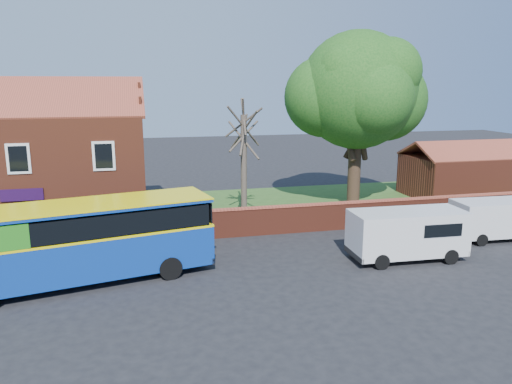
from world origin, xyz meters
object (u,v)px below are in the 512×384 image
object	(u,v)px
bus	(68,240)
van_near	(408,232)
van_far	(499,218)
large_tree	(357,94)

from	to	relation	value
bus	van_near	size ratio (longest dim) A/B	2.10
van_far	van_near	bearing A→B (deg)	-162.18
bus	van_far	bearing A→B (deg)	-9.30
van_near	large_tree	size ratio (longest dim) A/B	0.47
van_near	large_tree	xyz separation A→B (m)	(1.70, 9.86, 6.20)
bus	van_far	distance (m)	21.61
large_tree	van_near	bearing A→B (deg)	-99.81
van_near	van_far	world-z (taller)	van_near
bus	van_near	xyz separation A→B (m)	(15.16, -0.53, -0.59)
bus	large_tree	size ratio (longest dim) A/B	0.99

